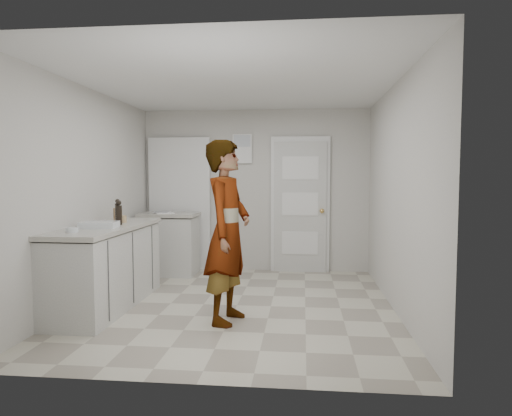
# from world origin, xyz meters

# --- Properties ---
(ground) EXTENTS (4.00, 4.00, 0.00)m
(ground) POSITION_xyz_m (0.00, 0.00, 0.00)
(ground) COLOR gray
(ground) RESTS_ON ground
(room_shell) EXTENTS (4.00, 4.00, 4.00)m
(room_shell) POSITION_xyz_m (-0.17, 1.95, 1.02)
(room_shell) COLOR beige
(room_shell) RESTS_ON ground
(main_counter) EXTENTS (0.64, 1.96, 0.93)m
(main_counter) POSITION_xyz_m (-1.45, -0.20, 0.43)
(main_counter) COLOR silver
(main_counter) RESTS_ON ground
(side_counter) EXTENTS (0.84, 0.61, 0.93)m
(side_counter) POSITION_xyz_m (-1.25, 1.55, 0.43)
(side_counter) COLOR silver
(side_counter) RESTS_ON ground
(person) EXTENTS (0.56, 0.74, 1.84)m
(person) POSITION_xyz_m (-0.01, -0.57, 0.92)
(person) COLOR silver
(person) RESTS_ON ground
(cake_mix_box) EXTENTS (0.11, 0.07, 0.16)m
(cake_mix_box) POSITION_xyz_m (-1.51, 0.28, 1.01)
(cake_mix_box) COLOR #8D6546
(cake_mix_box) RESTS_ON main_counter
(spice_jar) EXTENTS (0.05, 0.05, 0.08)m
(spice_jar) POSITION_xyz_m (-1.37, 0.12, 0.97)
(spice_jar) COLOR tan
(spice_jar) RESTS_ON main_counter
(oil_cruet_a) EXTENTS (0.07, 0.07, 0.28)m
(oil_cruet_a) POSITION_xyz_m (-1.33, -0.13, 1.06)
(oil_cruet_a) COLOR black
(oil_cruet_a) RESTS_ON main_counter
(oil_cruet_b) EXTENTS (0.06, 0.06, 0.28)m
(oil_cruet_b) POSITION_xyz_m (-1.47, 0.18, 1.06)
(oil_cruet_b) COLOR black
(oil_cruet_b) RESTS_ON main_counter
(baking_dish) EXTENTS (0.40, 0.30, 0.07)m
(baking_dish) POSITION_xyz_m (-1.43, -0.42, 0.95)
(baking_dish) COLOR silver
(baking_dish) RESTS_ON main_counter
(egg_bowl) EXTENTS (0.12, 0.12, 0.05)m
(egg_bowl) POSITION_xyz_m (-1.52, -0.84, 0.95)
(egg_bowl) COLOR silver
(egg_bowl) RESTS_ON main_counter
(papers) EXTENTS (0.37, 0.40, 0.01)m
(papers) POSITION_xyz_m (-1.32, 1.53, 0.93)
(papers) COLOR white
(papers) RESTS_ON side_counter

